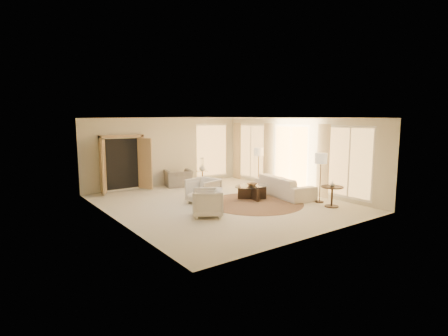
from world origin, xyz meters
TOP-DOWN VIEW (x-y plane):
  - room at (0.00, 0.00)m, footprint 7.04×8.04m
  - windows_right at (3.45, 0.10)m, footprint 0.10×6.40m
  - window_back_corner at (2.30, 3.95)m, footprint 1.70×0.10m
  - curtains_right at (3.40, 1.00)m, footprint 0.06×5.20m
  - french_doors at (-1.90, 3.82)m, footprint 1.95×0.66m
  - area_rug at (0.91, -0.66)m, footprint 3.30×3.30m
  - sofa at (2.49, -0.43)m, footprint 1.38×2.63m
  - armchair_left at (-0.49, 0.35)m, footprint 1.03×1.07m
  - armchair_right at (-1.22, -1.03)m, footprint 1.12×1.14m
  - accent_chair at (0.25, 3.40)m, footprint 1.19×0.92m
  - coffee_table at (1.20, -0.16)m, footprint 1.69×1.69m
  - end_table at (2.56, -2.46)m, footprint 0.70×0.70m
  - side_table at (1.42, 3.40)m, footprint 0.48×0.48m
  - floor_lamp_near at (2.90, 1.43)m, footprint 0.39×0.39m
  - floor_lamp_far at (2.74, -1.83)m, footprint 0.40×0.40m
  - bowl at (1.20, -0.16)m, footprint 0.40×0.40m
  - end_vase at (2.56, -2.46)m, footprint 0.18×0.18m
  - side_vase at (1.42, 3.40)m, footprint 0.27×0.27m

SIDE VIEW (x-z plane):
  - area_rug at x=0.91m, z-range 0.00..0.01m
  - coffee_table at x=1.20m, z-range 0.06..0.55m
  - side_table at x=1.42m, z-range 0.06..0.62m
  - sofa at x=2.49m, z-range 0.00..0.73m
  - armchair_right at x=-1.22m, z-range 0.00..0.87m
  - end_table at x=2.56m, z-range 0.12..0.78m
  - armchair_left at x=-0.49m, z-range 0.00..0.91m
  - accent_chair at x=0.25m, z-range 0.00..0.92m
  - bowl at x=1.20m, z-range 0.48..0.57m
  - side_vase at x=1.42m, z-range 0.56..0.83m
  - end_vase at x=2.56m, z-range 0.65..0.81m
  - french_doors at x=-1.90m, z-range -0.01..2.15m
  - curtains_right at x=3.40m, z-range 0.00..2.60m
  - windows_right at x=3.45m, z-range 0.15..2.55m
  - window_back_corner at x=2.30m, z-range 0.15..2.55m
  - floor_lamp_near at x=2.90m, z-range 0.57..2.18m
  - room at x=0.00m, z-range -0.02..2.81m
  - floor_lamp_far at x=2.74m, z-range 0.58..2.23m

